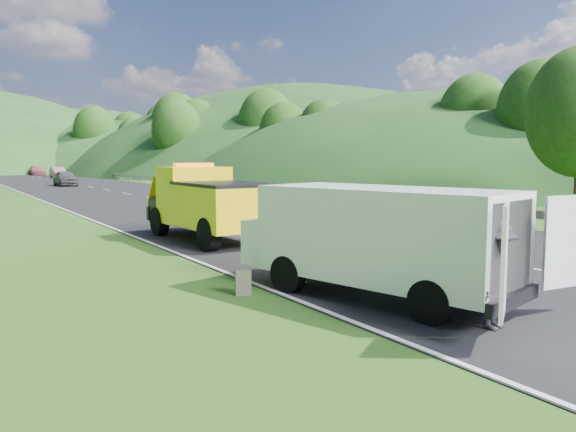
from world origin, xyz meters
TOP-DOWN VIEW (x-y plane):
  - ground at (0.00, 0.00)m, footprint 320.00×320.00m
  - road_surface at (3.00, 40.00)m, footprint 14.00×200.00m
  - guardrail at (10.30, 52.50)m, footprint 0.06×140.00m
  - tree_line_right at (23.00, 60.00)m, footprint 14.00×140.00m
  - hills_backdrop at (6.50, 134.70)m, footprint 201.00×288.60m
  - tow_truck at (-1.94, 7.53)m, footprint 2.46×6.27m
  - white_van at (-2.38, -1.71)m, footprint 4.22×6.87m
  - woman at (-2.97, 0.28)m, footprint 0.54×0.66m
  - child at (-2.19, -0.84)m, footprint 0.56×0.58m
  - worker at (-2.13, -4.42)m, footprint 1.30×0.96m
  - suitcase at (-4.58, -0.03)m, footprint 0.37×0.28m
  - passing_suv at (3.94, 6.78)m, footprint 2.49×5.15m
  - dist_car_a at (1.36, 49.19)m, footprint 1.84×4.56m
  - dist_car_b at (4.91, 72.85)m, footprint 1.60×4.58m
  - dist_car_c at (4.37, 87.71)m, footprint 2.06×5.08m

SIDE VIEW (x-z plane):
  - ground at x=0.00m, z-range 0.00..0.00m
  - guardrail at x=10.30m, z-range -0.76..0.76m
  - tree_line_right at x=23.00m, z-range -7.00..7.00m
  - hills_backdrop at x=6.50m, z-range -22.00..22.00m
  - woman at x=-2.97m, z-range -0.81..0.81m
  - child at x=-2.19m, z-range -0.47..0.47m
  - worker at x=-2.13m, z-range -0.90..0.90m
  - passing_suv at x=3.94m, z-range -0.71..0.71m
  - dist_car_a at x=1.36m, z-range -0.78..0.78m
  - dist_car_b at x=4.91m, z-range -0.76..0.76m
  - dist_car_c at x=4.37m, z-range -0.74..0.74m
  - road_surface at x=3.00m, z-range 0.00..0.02m
  - suitcase at x=-4.58m, z-range 0.00..0.53m
  - white_van at x=-2.38m, z-range 0.15..2.42m
  - tow_truck at x=-1.94m, z-range -0.03..2.65m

